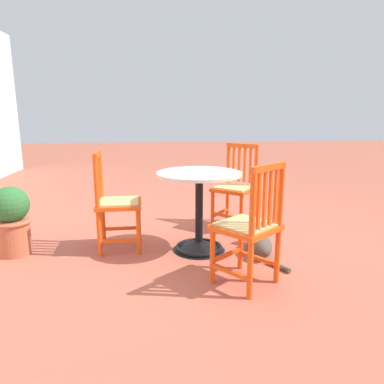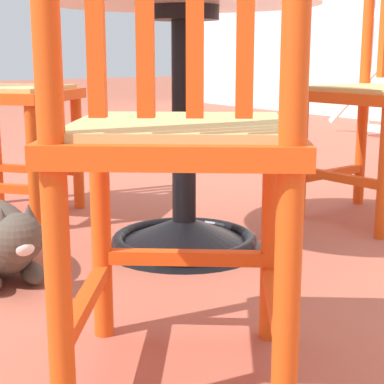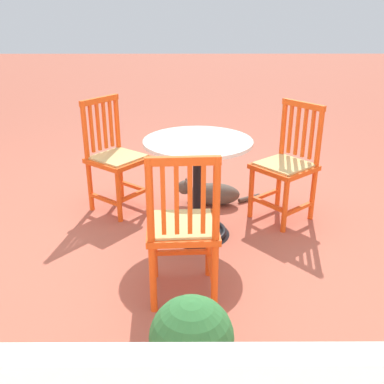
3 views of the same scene
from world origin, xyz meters
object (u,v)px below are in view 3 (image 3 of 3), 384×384
(terracotta_planter, at_px, (192,365))
(tabby_cat, at_px, (209,194))
(cafe_table, at_px, (198,199))
(orange_chair_by_planter, at_px, (116,159))
(orange_chair_at_corner, at_px, (286,166))
(orange_chair_near_fence, at_px, (183,230))

(terracotta_planter, bearing_deg, tabby_cat, -94.09)
(cafe_table, relative_size, terracotta_planter, 1.23)
(orange_chair_by_planter, relative_size, tabby_cat, 1.24)
(cafe_table, bearing_deg, terracotta_planter, 88.33)
(orange_chair_at_corner, bearing_deg, tabby_cat, -22.76)
(terracotta_planter, bearing_deg, orange_chair_near_fence, -86.94)
(orange_chair_by_planter, height_order, tabby_cat, orange_chair_by_planter)
(cafe_table, distance_m, terracotta_planter, 1.66)
(cafe_table, relative_size, orange_chair_by_planter, 0.83)
(cafe_table, distance_m, orange_chair_by_planter, 0.82)
(orange_chair_near_fence, relative_size, tabby_cat, 1.24)
(orange_chair_by_planter, distance_m, tabby_cat, 0.84)
(cafe_table, bearing_deg, orange_chair_by_planter, -35.59)
(orange_chair_at_corner, distance_m, tabby_cat, 0.72)
(terracotta_planter, bearing_deg, orange_chair_by_planter, -74.02)
(cafe_table, xyz_separation_m, orange_chair_near_fence, (0.10, 0.75, 0.15))
(orange_chair_by_planter, distance_m, terracotta_planter, 2.22)
(tabby_cat, bearing_deg, orange_chair_at_corner, 157.24)
(cafe_table, distance_m, orange_chair_at_corner, 0.76)
(orange_chair_by_planter, bearing_deg, terracotta_planter, 105.98)
(orange_chair_near_fence, relative_size, orange_chair_by_planter, 1.00)
(orange_chair_near_fence, distance_m, tabby_cat, 1.35)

